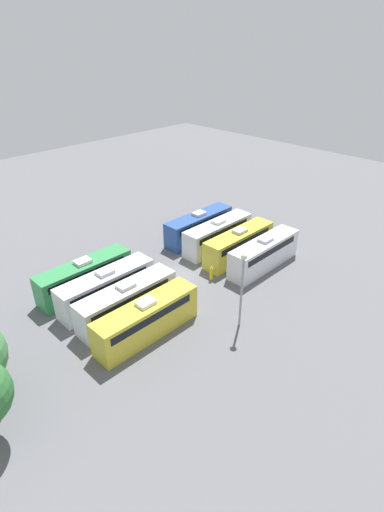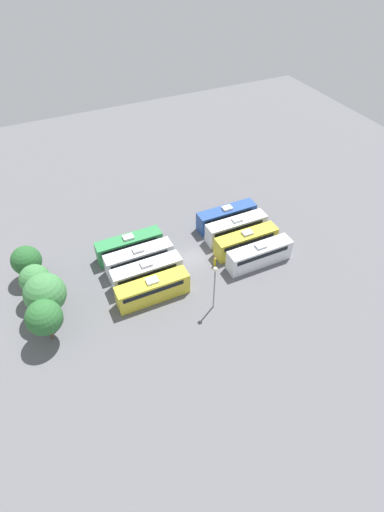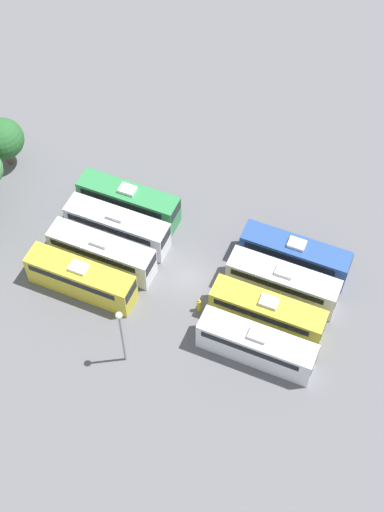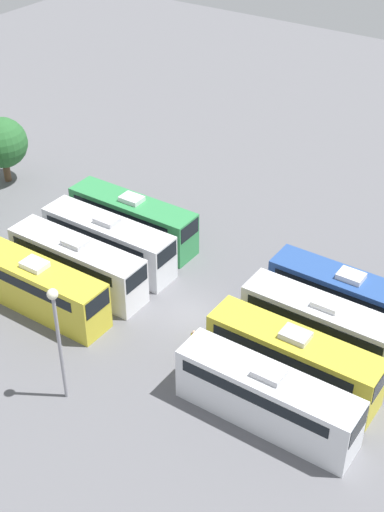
{
  "view_description": "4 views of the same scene",
  "coord_description": "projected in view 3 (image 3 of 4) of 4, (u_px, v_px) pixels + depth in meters",
  "views": [
    {
      "loc": [
        -27.17,
        25.36,
        23.65
      ],
      "look_at": [
        -0.59,
        -1.44,
        2.37
      ],
      "focal_mm": 28.0,
      "sensor_mm": 36.0,
      "label": 1
    },
    {
      "loc": [
        -40.32,
        19.27,
        42.29
      ],
      "look_at": [
        -1.77,
        1.12,
        2.4
      ],
      "focal_mm": 28.0,
      "sensor_mm": 36.0,
      "label": 2
    },
    {
      "loc": [
        -34.19,
        -14.78,
        55.02
      ],
      "look_at": [
        0.34,
        -0.17,
        3.23
      ],
      "focal_mm": 50.0,
      "sensor_mm": 36.0,
      "label": 3
    },
    {
      "loc": [
        -29.53,
        -20.14,
        29.34
      ],
      "look_at": [
        1.5,
        0.88,
        3.44
      ],
      "focal_mm": 50.0,
      "sensor_mm": 36.0,
      "label": 4
    }
  ],
  "objects": [
    {
      "name": "light_pole",
      "position": [
        121.0,
        329.0,
        57.31
      ],
      "size": [
        0.6,
        0.6,
        7.56
      ],
      "color": "gray",
      "rests_on": "ground_plane"
    },
    {
      "name": "ground_plane",
      "position": [
        189.0,
        278.0,
        66.41
      ],
      "size": [
        120.7,
        120.7,
        0.0
      ],
      "primitive_type": "plane",
      "color": "slate"
    },
    {
      "name": "bus_7",
      "position": [
        128.0,
        201.0,
        69.59
      ],
      "size": [
        2.47,
        10.18,
        3.67
      ],
      "color": "#338C4C",
      "rests_on": "ground_plane"
    },
    {
      "name": "bus_0",
      "position": [
        256.0,
        345.0,
        60.23
      ],
      "size": [
        2.47,
        10.18,
        3.67
      ],
      "color": "silver",
      "rests_on": "ground_plane"
    },
    {
      "name": "tree_3",
      "position": [
        3.0,
        139.0,
        72.22
      ],
      "size": [
        4.22,
        4.22,
        5.65
      ],
      "color": "brown",
      "rests_on": "ground_plane"
    },
    {
      "name": "bus_4",
      "position": [
        81.0,
        278.0,
        64.24
      ],
      "size": [
        2.47,
        10.18,
        3.67
      ],
      "color": "gold",
      "rests_on": "ground_plane"
    },
    {
      "name": "bus_6",
      "position": [
        117.0,
        226.0,
        67.73
      ],
      "size": [
        2.47,
        10.18,
        3.67
      ],
      "color": "silver",
      "rests_on": "ground_plane"
    },
    {
      "name": "bus_3",
      "position": [
        294.0,
        255.0,
        65.77
      ],
      "size": [
        2.47,
        10.18,
        3.67
      ],
      "color": "#284C93",
      "rests_on": "ground_plane"
    },
    {
      "name": "bus_2",
      "position": [
        282.0,
        282.0,
        63.99
      ],
      "size": [
        2.47,
        10.18,
        3.67
      ],
      "color": "silver",
      "rests_on": "ground_plane"
    },
    {
      "name": "worker_person",
      "position": [
        199.0,
        305.0,
        63.76
      ],
      "size": [
        0.36,
        0.36,
        1.69
      ],
      "color": "gold",
      "rests_on": "ground_plane"
    },
    {
      "name": "bus_1",
      "position": [
        267.0,
        312.0,
        62.14
      ],
      "size": [
        2.47,
        10.18,
        3.67
      ],
      "color": "gold",
      "rests_on": "ground_plane"
    },
    {
      "name": "bus_5",
      "position": [
        101.0,
        252.0,
        65.95
      ],
      "size": [
        2.47,
        10.18,
        3.67
      ],
      "color": "silver",
      "rests_on": "ground_plane"
    }
  ]
}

